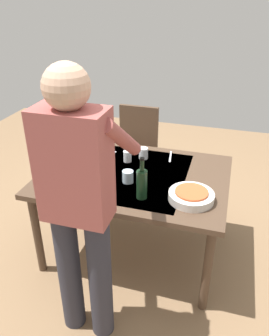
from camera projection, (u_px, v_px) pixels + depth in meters
name	position (u px, v px, depth m)	size (l,w,h in m)	color
ground_plane	(134.00, 248.00, 2.87)	(6.00, 6.00, 0.00)	#846647
dining_table	(134.00, 182.00, 2.56)	(1.38, 1.02, 0.73)	#4C3828
chair_near	(136.00, 146.00, 3.43)	(0.40, 0.40, 0.91)	#352114
person_server	(79.00, 201.00, 1.78)	(0.42, 0.61, 1.69)	#2D2D38
wine_bottle	(142.00, 183.00, 2.19)	(0.07, 0.07, 0.30)	black
wine_glass_left	(49.00, 175.00, 2.30)	(0.07, 0.07, 0.15)	white
water_cup_near_left	(143.00, 153.00, 2.73)	(0.07, 0.07, 0.09)	silver
water_cup_near_right	(128.00, 177.00, 2.40)	(0.08, 0.08, 0.09)	silver
water_cup_far_left	(127.00, 156.00, 2.68)	(0.07, 0.07, 0.09)	silver
water_cup_far_right	(86.00, 160.00, 2.62)	(0.07, 0.07, 0.09)	silver
serving_bowl_pasta	(191.00, 196.00, 2.20)	(0.30, 0.30, 0.07)	silver
dinner_plate_near	(92.00, 182.00, 2.40)	(0.23, 0.23, 0.01)	silver
table_knife	(170.00, 157.00, 2.77)	(0.01, 0.20, 0.01)	silver
table_fork	(110.00, 156.00, 2.79)	(0.01, 0.18, 0.01)	silver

